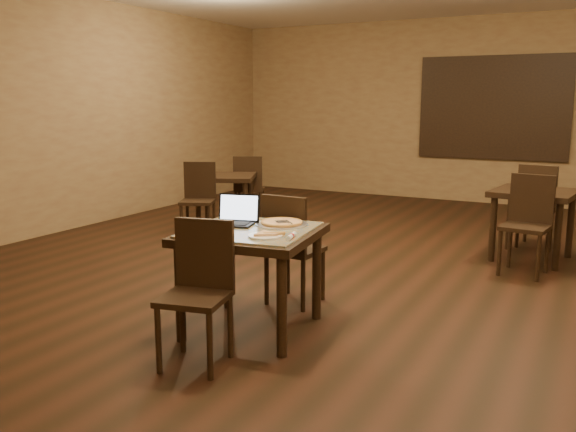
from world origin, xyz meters
The scene contains 20 objects.
ground centered at (0.00, 0.00, 0.00)m, with size 10.00×10.00×0.00m, color black.
wall_back centered at (0.00, 5.00, 1.50)m, with size 8.00×0.02×3.00m, color olive.
wall_left centered at (-4.00, 0.00, 1.50)m, with size 0.02×10.00×3.00m, color olive.
mural centered at (0.50, 4.96, 1.55)m, with size 2.34×0.05×1.64m.
tiled_table centered at (-0.04, -1.65, 0.66)m, with size 1.03×1.03×0.76m.
chair_main_near centered at (-0.06, -2.27, 0.52)m, with size 0.48×0.48×0.93m.
chair_main_far centered at (-0.05, -1.03, 0.52)m, with size 0.42×0.42×0.93m.
laptop centered at (-0.24, -1.55, 0.82)m, with size 0.36×0.32×0.22m.
plate centered at (0.18, -1.83, 0.77)m, with size 0.23×0.23×0.01m, color white.
pizza_slice centered at (0.18, -1.83, 0.79)m, with size 0.19×0.19×0.02m, color beige, non-canonical shape.
pizza_pan centered at (0.08, -1.41, 0.77)m, with size 0.40×0.40×0.01m, color silver.
pizza_whole centered at (0.08, -1.41, 0.78)m, with size 0.31×0.31×0.02m.
spatula centered at (0.10, -1.43, 0.79)m, with size 0.10×0.23×0.01m, color silver.
napkin_roll centered at (0.36, -1.79, 0.78)m, with size 0.06×0.16×0.04m.
other_table_a centered at (1.55, 1.47, 0.62)m, with size 0.89×0.89×0.74m.
other_table_a_chair_near centered at (1.56, 0.91, 0.54)m, with size 0.47×0.47×0.96m.
other_table_a_chair_far centered at (1.54, 2.03, 0.54)m, with size 0.47×0.47×0.96m.
other_table_b centered at (-2.23, 1.31, 0.59)m, with size 1.00×1.00×0.71m.
other_table_b_chair_near centered at (-2.26, 0.77, 0.52)m, with size 0.53×0.53×0.92m.
other_table_b_chair_far centered at (-2.20, 1.85, 0.52)m, with size 0.53×0.53×0.92m.
Camera 1 is at (2.19, -5.33, 1.68)m, focal length 38.00 mm.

